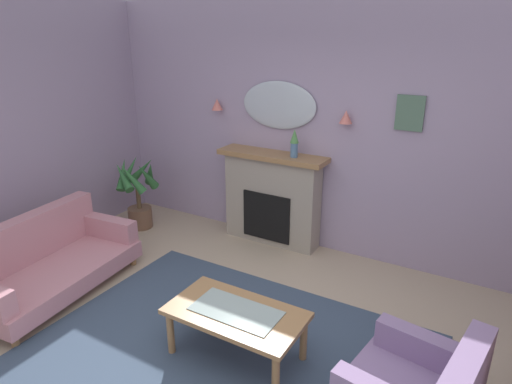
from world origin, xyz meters
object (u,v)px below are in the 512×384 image
(fireplace, at_px, (272,199))
(floral_couch, at_px, (46,261))
(mantel_vase_right, at_px, (294,142))
(wall_mirror, at_px, (279,105))
(potted_plant_tall_palm, at_px, (137,191))
(coffee_table, at_px, (236,317))
(framed_picture, at_px, (410,113))
(wall_sconce_left, at_px, (217,104))
(wall_sconce_right, at_px, (346,117))

(fireplace, relative_size, floral_couch, 0.76)
(mantel_vase_right, xyz_separation_m, floral_couch, (-1.76, -2.13, -1.02))
(wall_mirror, distance_m, potted_plant_tall_palm, 2.23)
(fireplace, bearing_deg, floral_couch, -124.10)
(fireplace, distance_m, mantel_vase_right, 0.82)
(coffee_table, relative_size, floral_couch, 0.62)
(framed_picture, relative_size, potted_plant_tall_palm, 0.37)
(framed_picture, bearing_deg, wall_mirror, -179.62)
(fireplace, height_order, framed_picture, framed_picture)
(mantel_vase_right, distance_m, potted_plant_tall_palm, 2.27)
(floral_couch, bearing_deg, wall_mirror, 57.58)
(wall_mirror, height_order, framed_picture, wall_mirror)
(wall_sconce_left, distance_m, wall_sconce_right, 1.70)
(wall_sconce_left, xyz_separation_m, wall_sconce_right, (1.70, 0.00, 0.00))
(potted_plant_tall_palm, bearing_deg, wall_sconce_left, 34.59)
(coffee_table, xyz_separation_m, potted_plant_tall_palm, (-2.53, 1.50, 0.13))
(wall_sconce_left, relative_size, framed_picture, 0.39)
(wall_sconce_right, bearing_deg, fireplace, -173.84)
(potted_plant_tall_palm, bearing_deg, wall_sconce_right, 13.47)
(fireplace, xyz_separation_m, potted_plant_tall_palm, (-1.75, -0.53, -0.05))
(framed_picture, bearing_deg, wall_sconce_left, -178.54)
(wall_sconce_right, xyz_separation_m, framed_picture, (0.65, 0.06, 0.09))
(wall_sconce_right, relative_size, coffee_table, 0.13)
(wall_sconce_left, relative_size, potted_plant_tall_palm, 0.14)
(wall_sconce_right, distance_m, floral_couch, 3.49)
(coffee_table, bearing_deg, wall_mirror, 109.65)
(coffee_table, distance_m, potted_plant_tall_palm, 2.94)
(framed_picture, xyz_separation_m, potted_plant_tall_palm, (-3.25, -0.68, -1.23))
(framed_picture, height_order, coffee_table, framed_picture)
(wall_sconce_right, distance_m, framed_picture, 0.66)
(mantel_vase_right, height_order, wall_mirror, wall_mirror)
(wall_sconce_left, xyz_separation_m, coffee_table, (1.62, -2.12, -1.28))
(fireplace, bearing_deg, framed_picture, 5.77)
(wall_mirror, bearing_deg, floral_couch, -122.42)
(coffee_table, bearing_deg, floral_couch, -176.81)
(fireplace, xyz_separation_m, wall_sconce_right, (0.85, 0.09, 1.09))
(mantel_vase_right, height_order, wall_sconce_right, wall_sconce_right)
(wall_sconce_right, distance_m, coffee_table, 2.48)
(wall_mirror, height_order, floral_couch, wall_mirror)
(wall_sconce_right, relative_size, framed_picture, 0.39)
(wall_sconce_right, relative_size, floral_couch, 0.08)
(mantel_vase_right, distance_m, coffee_table, 2.27)
(wall_sconce_left, relative_size, floral_couch, 0.08)
(framed_picture, xyz_separation_m, floral_couch, (-2.96, -2.31, -1.43))
(fireplace, bearing_deg, wall_sconce_left, 173.84)
(wall_sconce_right, relative_size, potted_plant_tall_palm, 0.14)
(wall_sconce_left, bearing_deg, potted_plant_tall_palm, -145.41)
(mantel_vase_right, relative_size, floral_couch, 0.18)
(framed_picture, relative_size, floral_couch, 0.20)
(wall_mirror, xyz_separation_m, floral_couch, (-1.46, -2.30, -1.39))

